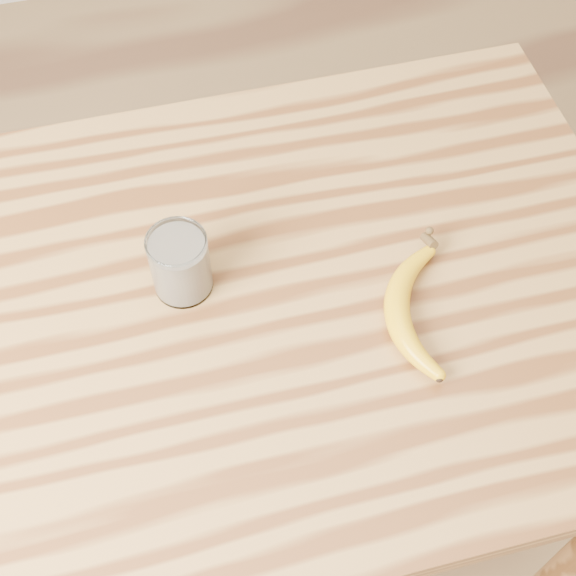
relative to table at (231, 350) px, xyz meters
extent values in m
plane|color=olive|center=(0.00, 0.00, -0.77)|extent=(4.00, 4.00, 0.00)
cube|color=olive|center=(0.00, 0.00, 0.11)|extent=(1.20, 0.80, 0.04)
cylinder|color=brown|center=(0.54, 0.34, -0.34)|extent=(0.06, 0.06, 0.86)
cylinder|color=white|center=(-0.05, 0.05, 0.18)|extent=(0.08, 0.08, 0.10)
torus|color=white|center=(-0.05, 0.05, 0.23)|extent=(0.08, 0.08, 0.00)
cylinder|color=beige|center=(-0.05, 0.05, 0.18)|extent=(0.07, 0.07, 0.09)
camera|label=1|loc=(-0.06, -0.58, 1.05)|focal=50.00mm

